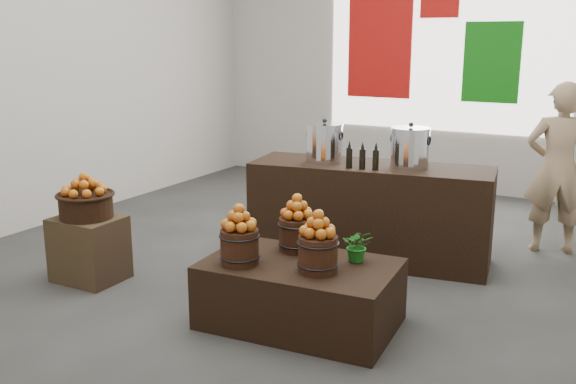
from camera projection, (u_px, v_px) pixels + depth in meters
The scene contains 22 objects.
ground at pixel (297, 261), 5.91m from camera, with size 7.00×7.00×0.00m, color #3C3C3A.
back_wall at pixel (424, 38), 8.42m from camera, with size 6.00×0.04×4.00m, color #B4AFA6.
back_opening at pixel (446, 38), 8.26m from camera, with size 3.20×0.02×2.40m, color white.
deco_red_left at pixel (380, 45), 8.70m from camera, with size 0.90×0.04×1.40m, color #B8110E.
deco_green_right at pixel (492, 62), 8.04m from camera, with size 0.70×0.04×1.00m, color #116F11.
crate at pixel (89, 249), 5.40m from camera, with size 0.54×0.45×0.54m, color #4A3D22.
wicker_basket at pixel (86, 206), 5.31m from camera, with size 0.44×0.44×0.20m, color black.
apples_in_basket at pixel (84, 184), 5.26m from camera, with size 0.34×0.34×0.18m, color #990406, non-canonical shape.
display_table at pixel (300, 294), 4.56m from camera, with size 1.34×0.82×0.46m, color black.
apple_bucket_front_left at pixel (240, 247), 4.46m from camera, with size 0.27×0.27×0.25m, color #38180F.
apples_in_bucket_front_left at pixel (239, 217), 4.41m from camera, with size 0.20×0.20×0.18m, color #990406, non-canonical shape.
apple_bucket_front_right at pixel (318, 254), 4.31m from camera, with size 0.27×0.27×0.25m, color #38180F.
apples_in_bucket_front_right at pixel (318, 224), 4.26m from camera, with size 0.20×0.20×0.18m, color #990406, non-canonical shape.
apple_bucket_rear at pixel (297, 234), 4.75m from camera, with size 0.27×0.27×0.25m, color #38180F.
apples_in_bucket_rear at pixel (297, 206), 4.70m from camera, with size 0.20×0.20×0.18m, color #990406, non-canonical shape.
herb_garnish_right at pixel (358, 245), 4.50m from camera, with size 0.21×0.19×0.24m, color #146115.
herb_garnish_left at pixel (236, 230), 4.82m from camera, with size 0.15×0.12×0.27m, color #146115.
counter at pixel (370, 212), 5.89m from camera, with size 2.16×0.69×0.89m, color black.
stock_pot_left at pixel (324, 144), 5.90m from camera, with size 0.33×0.33×0.33m, color silver.
stock_pot_center at pixel (410, 149), 5.63m from camera, with size 0.33×0.33×0.33m, color silver.
oil_cruets at pixel (366, 155), 5.56m from camera, with size 0.24×0.06×0.25m, color black, non-canonical shape.
shopper at pixel (557, 168), 6.01m from camera, with size 0.59×0.39×1.62m, color #9B805F.
Camera 1 is at (2.65, -4.93, 2.00)m, focal length 40.00 mm.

